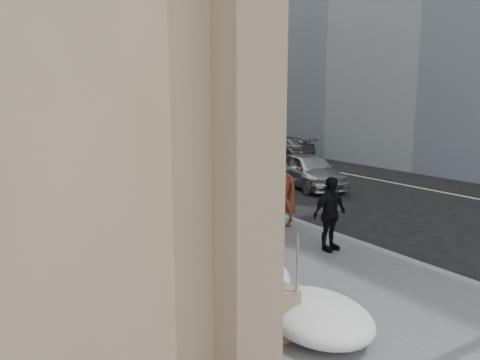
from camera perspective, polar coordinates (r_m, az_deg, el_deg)
name	(u,v)px	position (r m, az deg, el deg)	size (l,w,h in m)	color
ground	(303,280)	(9.97, 7.73, -12.02)	(140.00, 140.00, 0.00)	black
sidewalk	(138,194)	(18.46, -12.38, -1.64)	(5.00, 80.00, 0.12)	#4D4D4F
curb	(198,187)	(19.46, -5.10, -0.84)	(0.24, 80.00, 0.12)	slate
lane_line	(339,172)	(24.00, 11.95, 0.92)	(0.15, 70.00, 0.01)	#BFB78C
far_podium	(407,129)	(27.47, 19.72, 5.88)	(2.00, 80.00, 4.00)	#826F54
bg_building_mid	(29,15)	(68.59, -24.33, 17.84)	(30.00, 12.00, 28.00)	slate
streetlight_mid	(161,79)	(22.82, -9.63, 12.07)	(1.71, 0.24, 8.00)	#2D2D30
streetlight_far	(68,87)	(42.00, -20.22, 10.63)	(1.71, 0.24, 8.00)	#2D2D30
traffic_signal	(100,93)	(30.17, -16.66, 10.18)	(4.10, 0.22, 6.00)	#2D2D30
snow_bank	(116,196)	(16.18, -14.93, -1.90)	(1.70, 18.10, 0.76)	white
mounted_horse_left	(159,182)	(13.92, -9.90, -0.28)	(1.28, 2.64, 2.75)	#512C18
mounted_horse_right	(252,185)	(13.31, 1.51, -0.64)	(1.91, 2.09, 2.70)	#4D2316
pedestrian	(330,214)	(11.29, 10.87, -4.06)	(1.04, 0.44, 1.78)	black
car_silver	(309,170)	(19.67, 8.41, 1.17)	(1.71, 4.25, 1.45)	#A1A5A8
car_grey	(280,147)	(29.18, 4.94, 4.01)	(1.86, 4.57, 1.33)	slate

